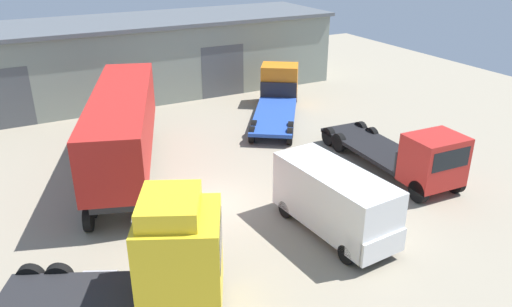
# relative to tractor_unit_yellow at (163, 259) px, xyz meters

# --- Properties ---
(ground_plane) EXTENTS (60.00, 60.00, 0.00)m
(ground_plane) POSITION_rel_tractor_unit_yellow_xyz_m (3.66, 5.37, -1.83)
(ground_plane) COLOR gray
(warehouse_building) EXTENTS (32.38, 7.68, 5.25)m
(warehouse_building) POSITION_rel_tractor_unit_yellow_xyz_m (3.66, 22.96, 0.81)
(warehouse_building) COLOR gray
(warehouse_building) RESTS_ON ground_plane
(tractor_unit_yellow) EXTENTS (7.10, 5.11, 3.92)m
(tractor_unit_yellow) POSITION_rel_tractor_unit_yellow_xyz_m (0.00, 0.00, 0.00)
(tractor_unit_yellow) COLOR yellow
(tractor_unit_yellow) RESTS_ON ground_plane
(container_trailer_grey) EXTENTS (6.07, 11.72, 4.01)m
(container_trailer_grey) POSITION_rel_tractor_unit_yellow_xyz_m (1.37, 9.99, 0.74)
(container_trailer_grey) COLOR red
(container_trailer_grey) RESTS_ON ground_plane
(flatbed_truck_orange) EXTENTS (6.87, 8.59, 2.67)m
(flatbed_truck_orange) POSITION_rel_tractor_unit_yellow_xyz_m (12.59, 14.94, -0.57)
(flatbed_truck_orange) COLOR orange
(flatbed_truck_orange) RESTS_ON ground_plane
(delivery_van_white) EXTENTS (2.40, 5.52, 2.60)m
(delivery_van_white) POSITION_rel_tractor_unit_yellow_xyz_m (7.08, 1.05, -0.41)
(delivery_van_white) COLOR silver
(delivery_van_white) RESTS_ON ground_plane
(flatbed_truck_red) EXTENTS (2.75, 8.25, 2.70)m
(flatbed_truck_red) POSITION_rel_tractor_unit_yellow_xyz_m (12.88, 3.09, -0.54)
(flatbed_truck_red) COLOR red
(flatbed_truck_red) RESTS_ON ground_plane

